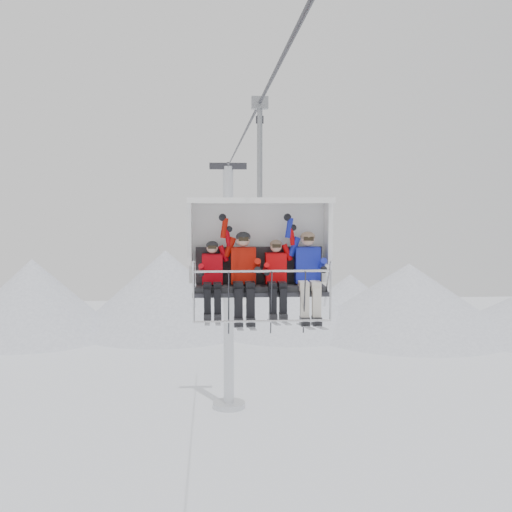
{
  "coord_description": "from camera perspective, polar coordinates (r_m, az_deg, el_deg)",
  "views": [
    {
      "loc": [
        -0.87,
        -12.69,
        11.59
      ],
      "look_at": [
        0.0,
        0.0,
        10.44
      ],
      "focal_mm": 45.0,
      "sensor_mm": 36.0,
      "label": 1
    }
  ],
  "objects": [
    {
      "name": "ridgeline",
      "position": [
        55.44,
        -4.62,
        -3.93
      ],
      "size": [
        72.0,
        21.0,
        7.0
      ],
      "color": "white",
      "rests_on": "ground"
    },
    {
      "name": "lift_tower_right",
      "position": [
        35.18,
        -2.46,
        -4.34
      ],
      "size": [
        2.0,
        1.8,
        13.48
      ],
      "color": "silver",
      "rests_on": "ground"
    },
    {
      "name": "haul_cable",
      "position": [
        12.83,
        0.0,
        12.83
      ],
      "size": [
        0.06,
        50.0,
        0.06
      ],
      "primitive_type": "cylinder",
      "rotation": [
        1.57,
        0.0,
        0.0
      ],
      "color": "#303035",
      "rests_on": "lift_tower_left"
    },
    {
      "name": "chairlift_carrier",
      "position": [
        11.9,
        0.28,
        1.01
      ],
      "size": [
        2.62,
        1.17,
        3.98
      ],
      "color": "black",
      "rests_on": "haul_cable"
    },
    {
      "name": "skier_far_left",
      "position": [
        11.6,
        -3.9,
        -1.85
      ],
      "size": [
        0.37,
        1.69,
        1.51
      ],
      "color": "#AD020B",
      "rests_on": "chairlift_carrier"
    },
    {
      "name": "skier_center_left",
      "position": [
        11.62,
        -1.12,
        -1.45
      ],
      "size": [
        0.45,
        1.69,
        1.76
      ],
      "color": "#AF1105",
      "rests_on": "chairlift_carrier"
    },
    {
      "name": "skier_center_right",
      "position": [
        11.66,
        1.82,
        -1.76
      ],
      "size": [
        0.38,
        1.69,
        1.53
      ],
      "color": "red",
      "rests_on": "chairlift_carrier"
    },
    {
      "name": "skier_far_right",
      "position": [
        11.74,
        4.65,
        -1.4
      ],
      "size": [
        0.45,
        1.69,
        1.76
      ],
      "color": "#1823AF",
      "rests_on": "chairlift_carrier"
    }
  ]
}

